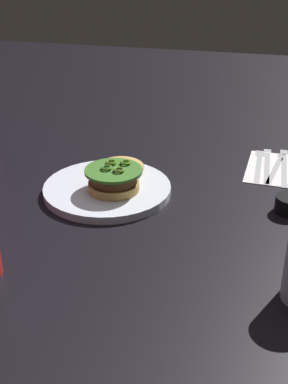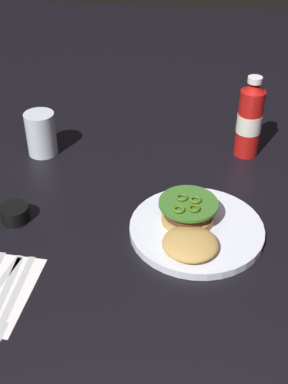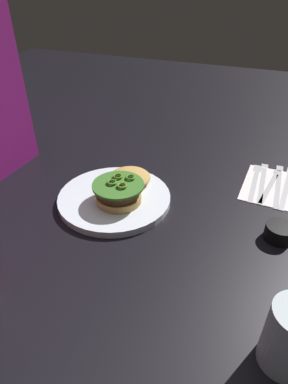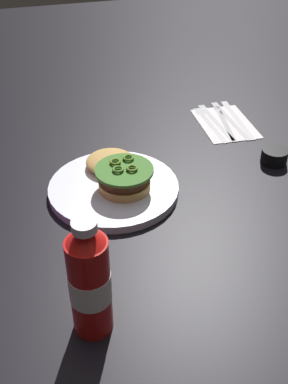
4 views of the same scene
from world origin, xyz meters
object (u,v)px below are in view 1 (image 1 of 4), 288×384
dinner_plate (107,189)px  burger_sandwich (116,175)px  steak_knife (284,164)px  spoon_utensil (278,162)px  fork_utensil (259,162)px  napkin (275,169)px  table_knife (267,162)px

dinner_plate → burger_sandwich: size_ratio=1.37×
burger_sandwich → steak_knife: (0.22, -0.34, -0.03)m
spoon_utensil → dinner_plate: bearing=124.3°
spoon_utensil → fork_utensil: 0.04m
napkin → steak_knife: (0.03, -0.02, 0.00)m
steak_knife → table_knife: 0.04m
napkin → fork_utensil: bearing=61.6°
napkin → steak_knife: bearing=-36.2°
napkin → spoon_utensil: 0.03m
napkin → fork_utensil: fork_utensil is taller
steak_knife → burger_sandwich: bearing=122.2°
burger_sandwich → napkin: 0.38m
burger_sandwich → table_knife: size_ratio=0.97×
napkin → table_knife: 0.03m
burger_sandwich → napkin: (0.19, -0.32, -0.03)m
dinner_plate → fork_utensil: (0.23, -0.30, -0.00)m
steak_knife → table_knife: (0.00, 0.04, -0.00)m
burger_sandwich → spoon_utensil: 0.40m
dinner_plate → steak_knife: (0.23, -0.36, -0.00)m
steak_knife → fork_utensil: size_ratio=1.13×
table_knife → burger_sandwich: bearing=125.5°
steak_knife → table_knife: same height
napkin → steak_knife: steak_knife is taller
dinner_plate → fork_utensil: dinner_plate is taller
table_knife → fork_utensil: same height
spoon_utensil → table_knife: same height
spoon_utensil → napkin: bearing=170.4°
napkin → table_knife: table_knife is taller
steak_knife → spoon_utensil: same height
table_knife → dinner_plate: bearing=126.1°
dinner_plate → burger_sandwich: burger_sandwich is taller
steak_knife → dinner_plate: bearing=122.9°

